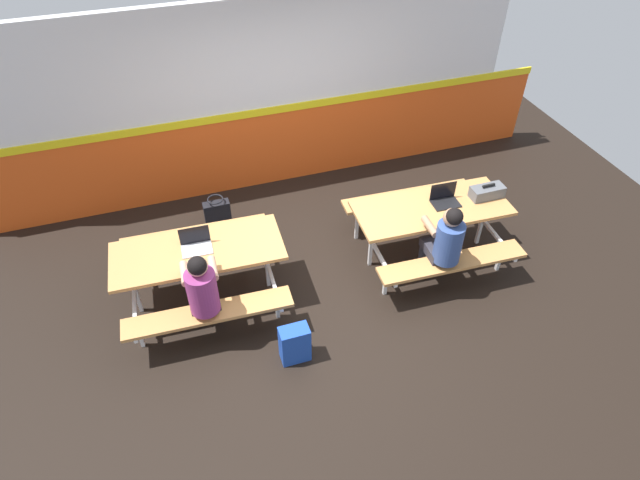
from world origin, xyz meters
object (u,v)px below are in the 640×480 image
at_px(picnic_table_left, 199,261).
at_px(picnic_table_right, 430,218).
at_px(laptop_silver, 196,244).
at_px(backpack_dark, 295,344).
at_px(student_further, 445,241).
at_px(laptop_dark, 445,199).
at_px(toolbox_grey, 487,192).
at_px(tote_bag_bright, 217,213).
at_px(student_nearer, 202,289).

xyz_separation_m(picnic_table_left, picnic_table_right, (2.71, -0.11, 0.00)).
bearing_deg(laptop_silver, backpack_dark, -57.64).
bearing_deg(laptop_silver, student_further, -15.17).
height_order(student_further, laptop_silver, student_further).
height_order(laptop_dark, backpack_dark, laptop_dark).
xyz_separation_m(student_further, backpack_dark, (-1.85, -0.45, -0.49)).
distance_m(student_further, toolbox_grey, 0.98).
xyz_separation_m(student_further, laptop_dark, (0.30, 0.58, 0.08)).
bearing_deg(toolbox_grey, tote_bag_bright, 155.34).
xyz_separation_m(laptop_dark, toolbox_grey, (0.52, -0.06, 0.02)).
relative_size(toolbox_grey, tote_bag_bright, 0.93).
bearing_deg(student_nearer, picnic_table_left, 85.99).
distance_m(picnic_table_right, student_nearer, 2.79).
bearing_deg(laptop_dark, toolbox_grey, -6.47).
relative_size(laptop_dark, tote_bag_bright, 0.76).
bearing_deg(tote_bag_bright, student_further, -40.88).
height_order(picnic_table_right, laptop_silver, laptop_silver).
bearing_deg(tote_bag_bright, student_nearer, -102.87).
distance_m(picnic_table_left, laptop_dark, 2.90).
height_order(picnic_table_left, tote_bag_bright, picnic_table_left).
height_order(student_nearer, backpack_dark, student_nearer).
bearing_deg(laptop_dark, laptop_silver, 177.63).
distance_m(picnic_table_left, student_nearer, 0.57).
xyz_separation_m(picnic_table_right, laptop_dark, (0.17, 0.03, 0.21)).
height_order(picnic_table_left, student_nearer, student_nearer).
bearing_deg(student_further, picnic_table_left, 165.61).
xyz_separation_m(picnic_table_right, backpack_dark, (-1.98, -1.01, -0.36)).
height_order(laptop_dark, tote_bag_bright, laptop_dark).
bearing_deg(student_nearer, toolbox_grey, 6.84).
relative_size(picnic_table_right, student_further, 1.53).
height_order(picnic_table_right, student_nearer, student_nearer).
relative_size(student_nearer, toolbox_grey, 3.02).
height_order(student_further, backpack_dark, student_further).
xyz_separation_m(student_nearer, laptop_dark, (2.93, 0.47, 0.08)).
xyz_separation_m(student_nearer, laptop_silver, (0.04, 0.59, 0.08)).
height_order(picnic_table_right, laptop_dark, laptop_dark).
bearing_deg(picnic_table_right, tote_bag_bright, 149.74).
height_order(picnic_table_right, student_further, student_further).
height_order(picnic_table_left, backpack_dark, picnic_table_left).
xyz_separation_m(laptop_dark, tote_bag_bright, (-2.51, 1.33, -0.59)).
relative_size(laptop_silver, backpack_dark, 0.75).
xyz_separation_m(laptop_silver, backpack_dark, (0.73, -1.16, -0.57)).
relative_size(student_nearer, backpack_dark, 2.74).
relative_size(picnic_table_right, laptop_silver, 5.61).
bearing_deg(backpack_dark, toolbox_grey, 20.04).
distance_m(picnic_table_left, student_further, 2.68).
relative_size(picnic_table_left, backpack_dark, 4.20).
bearing_deg(backpack_dark, tote_bag_bright, 98.63).
bearing_deg(toolbox_grey, picnic_table_left, 177.63).
bearing_deg(laptop_silver, student_nearer, -93.96).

